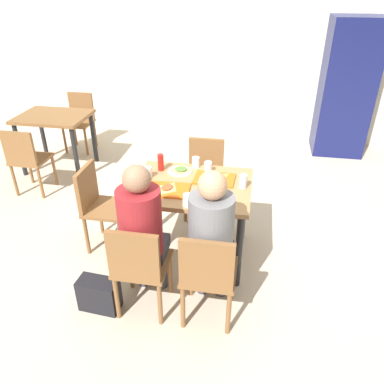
{
  "coord_description": "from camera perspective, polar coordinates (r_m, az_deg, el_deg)",
  "views": [
    {
      "loc": [
        0.5,
        -2.82,
        2.34
      ],
      "look_at": [
        0.0,
        0.0,
        0.69
      ],
      "focal_mm": 35.08,
      "sensor_mm": 36.0,
      "label": 1
    }
  ],
  "objects": [
    {
      "name": "ground_plane",
      "position": [
        3.7,
        -0.0,
        -9.38
      ],
      "size": [
        10.0,
        10.0,
        0.02
      ],
      "primitive_type": "cube",
      "color": "#B7A893"
    },
    {
      "name": "back_wall",
      "position": [
        6.12,
        5.65,
        20.97
      ],
      "size": [
        10.0,
        0.1,
        2.8
      ],
      "primitive_type": "cube",
      "color": "beige",
      "rests_on": "ground_plane"
    },
    {
      "name": "main_table",
      "position": [
        3.32,
        -0.0,
        -0.51
      ],
      "size": [
        1.03,
        0.82,
        0.76
      ],
      "color": "#9E7247",
      "rests_on": "ground_plane"
    },
    {
      "name": "chair_near_left",
      "position": [
        2.85,
        -8.08,
        -10.85
      ],
      "size": [
        0.4,
        0.4,
        0.84
      ],
      "color": "brown",
      "rests_on": "ground_plane"
    },
    {
      "name": "chair_near_right",
      "position": [
        2.75,
        2.44,
        -12.18
      ],
      "size": [
        0.4,
        0.4,
        0.84
      ],
      "color": "brown",
      "rests_on": "ground_plane"
    },
    {
      "name": "chair_far_side",
      "position": [
        4.09,
        1.95,
        3.06
      ],
      "size": [
        0.4,
        0.4,
        0.84
      ],
      "color": "brown",
      "rests_on": "ground_plane"
    },
    {
      "name": "chair_left_end",
      "position": [
        3.65,
        -14.04,
        -1.43
      ],
      "size": [
        0.4,
        0.4,
        0.84
      ],
      "color": "brown",
      "rests_on": "ground_plane"
    },
    {
      "name": "person_in_red",
      "position": [
        2.8,
        -7.58,
        -5.2
      ],
      "size": [
        0.32,
        0.42,
        1.25
      ],
      "color": "#383842",
      "rests_on": "ground_plane"
    },
    {
      "name": "person_in_brown_jacket",
      "position": [
        2.71,
        2.97,
        -6.34
      ],
      "size": [
        0.32,
        0.42,
        1.25
      ],
      "color": "#383842",
      "rests_on": "ground_plane"
    },
    {
      "name": "tray_red_near",
      "position": [
        3.18,
        -3.66,
        0.34
      ],
      "size": [
        0.37,
        0.28,
        0.02
      ],
      "primitive_type": "cube",
      "rotation": [
        0.0,
        0.0,
        0.05
      ],
      "color": "#D85914",
      "rests_on": "main_table"
    },
    {
      "name": "tray_red_far",
      "position": [
        3.35,
        3.41,
        2.01
      ],
      "size": [
        0.37,
        0.27,
        0.02
      ],
      "primitive_type": "cube",
      "rotation": [
        0.0,
        0.0,
        -0.04
      ],
      "color": "#D85914",
      "rests_on": "main_table"
    },
    {
      "name": "paper_plate_center",
      "position": [
        3.49,
        -1.86,
        3.17
      ],
      "size": [
        0.22,
        0.22,
        0.01
      ],
      "primitive_type": "cylinder",
      "color": "white",
      "rests_on": "main_table"
    },
    {
      "name": "paper_plate_near_edge",
      "position": [
        3.05,
        2.12,
        -1.01
      ],
      "size": [
        0.22,
        0.22,
        0.01
      ],
      "primitive_type": "cylinder",
      "color": "white",
      "rests_on": "main_table"
    },
    {
      "name": "pizza_slice_a",
      "position": [
        3.18,
        -3.83,
        0.66
      ],
      "size": [
        0.18,
        0.21,
        0.02
      ],
      "color": "#DBAD60",
      "rests_on": "tray_red_near"
    },
    {
      "name": "pizza_slice_b",
      "position": [
        3.36,
        3.71,
        2.37
      ],
      "size": [
        0.24,
        0.23,
        0.02
      ],
      "color": "#C68C47",
      "rests_on": "tray_red_far"
    },
    {
      "name": "pizza_slice_c",
      "position": [
        3.49,
        -1.7,
        3.45
      ],
      "size": [
        0.18,
        0.19,
        0.02
      ],
      "color": "#DBAD60",
      "rests_on": "paper_plate_center"
    },
    {
      "name": "plastic_cup_a",
      "position": [
        3.55,
        0.57,
        4.55
      ],
      "size": [
        0.07,
        0.07,
        0.1
      ],
      "primitive_type": "cylinder",
      "color": "white",
      "rests_on": "main_table"
    },
    {
      "name": "plastic_cup_b",
      "position": [
        2.95,
        -0.69,
        -1.22
      ],
      "size": [
        0.07,
        0.07,
        0.1
      ],
      "primitive_type": "cylinder",
      "color": "white",
      "rests_on": "main_table"
    },
    {
      "name": "plastic_cup_c",
      "position": [
        3.39,
        -6.71,
        2.97
      ],
      "size": [
        0.07,
        0.07,
        0.1
      ],
      "primitive_type": "cylinder",
      "color": "white",
      "rests_on": "main_table"
    },
    {
      "name": "plastic_cup_d",
      "position": [
        3.47,
        2.45,
        3.81
      ],
      "size": [
        0.07,
        0.07,
        0.1
      ],
      "primitive_type": "cylinder",
      "color": "white",
      "rests_on": "main_table"
    },
    {
      "name": "soda_can",
      "position": [
        3.22,
        7.76,
        1.61
      ],
      "size": [
        0.07,
        0.07,
        0.12
      ],
      "primitive_type": "cylinder",
      "color": "#B7BCC6",
      "rests_on": "main_table"
    },
    {
      "name": "condiment_bottle",
      "position": [
        3.49,
        -4.78,
        4.51
      ],
      "size": [
        0.06,
        0.06,
        0.16
      ],
      "primitive_type": "cylinder",
      "color": "red",
      "rests_on": "main_table"
    },
    {
      "name": "foil_bundle",
      "position": [
        3.32,
        -7.52,
        2.38
      ],
      "size": [
        0.1,
        0.1,
        0.1
      ],
      "primitive_type": "sphere",
      "color": "silver",
      "rests_on": "main_table"
    },
    {
      "name": "handbag",
      "position": [
        3.18,
        -13.94,
        -14.89
      ],
      "size": [
        0.33,
        0.18,
        0.28
      ],
      "primitive_type": "cube",
      "rotation": [
        0.0,
        0.0,
        -0.08
      ],
      "color": "black",
      "rests_on": "ground_plane"
    },
    {
      "name": "drink_fridge",
      "position": [
        5.97,
        22.39,
        14.32
      ],
      "size": [
        0.7,
        0.6,
        1.9
      ],
      "primitive_type": "cube",
      "color": "#14194C",
      "rests_on": "ground_plane"
    },
    {
      "name": "background_table",
      "position": [
        5.37,
        -20.18,
        9.58
      ],
      "size": [
        0.9,
        0.7,
        0.76
      ],
      "color": "brown",
      "rests_on": "ground_plane"
    },
    {
      "name": "background_chair_near",
      "position": [
        4.85,
        -23.89,
        4.87
      ],
      "size": [
        0.4,
        0.4,
        0.84
      ],
      "color": "brown",
      "rests_on": "ground_plane"
    },
    {
      "name": "background_chair_far",
      "position": [
        6.02,
        -16.68,
        10.83
      ],
      "size": [
        0.4,
        0.4,
        0.84
      ],
      "color": "brown",
      "rests_on": "ground_plane"
    }
  ]
}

